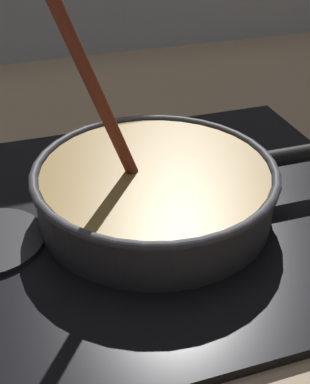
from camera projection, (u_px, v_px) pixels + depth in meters
The scene contains 4 objects.
ground at pixel (168, 333), 0.52m from camera, with size 2.40×1.60×0.04m, color #9E8466.
hob_plate at pixel (155, 216), 0.64m from camera, with size 0.56×0.48×0.01m, color black.
burner_ring at pixel (155, 210), 0.63m from camera, with size 0.19×0.19×0.01m, color #592D0C.
cooking_pan at pixel (156, 188), 0.62m from camera, with size 0.43×0.29×0.30m.
Camera 1 is at (-0.12, -0.34, 0.38)m, focal length 49.30 mm.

